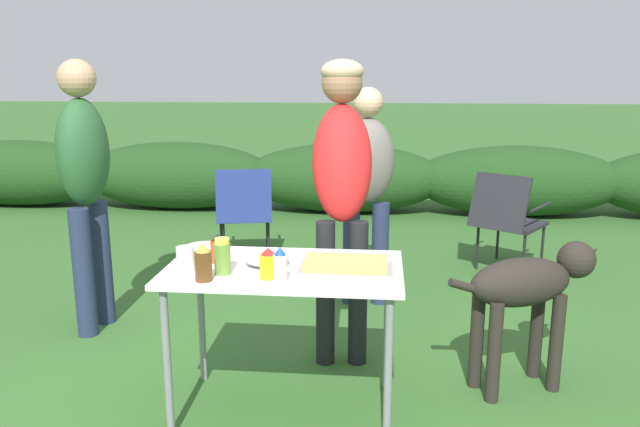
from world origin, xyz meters
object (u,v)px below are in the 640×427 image
(mixing_bowl, at_px, (267,258))
(mayo_bottle, at_px, (280,265))
(relish_jar, at_px, (222,257))
(standing_person_in_dark_puffer, at_px, (342,171))
(mustard_bottle, at_px, (268,264))
(standing_person_in_navy_coat, at_px, (367,178))
(folding_table, at_px, (284,282))
(paper_cup_stack, at_px, (185,259))
(plate_stack, at_px, (205,251))
(hot_sauce_bottle, at_px, (218,249))
(beer_bottle, at_px, (203,263))
(dog, at_px, (529,290))
(standing_person_in_red_jacket, at_px, (85,173))
(camp_chair_near_hedge, at_px, (244,209))
(camp_chair_green_behind_table, at_px, (507,216))
(food_tray, at_px, (346,266))

(mixing_bowl, relative_size, mayo_bottle, 1.35)
(relish_jar, relative_size, standing_person_in_dark_puffer, 0.10)
(mustard_bottle, bearing_deg, relish_jar, 169.38)
(standing_person_in_navy_coat, bearing_deg, folding_table, -106.59)
(paper_cup_stack, bearing_deg, plate_stack, 86.08)
(standing_person_in_dark_puffer, bearing_deg, paper_cup_stack, -135.54)
(standing_person_in_dark_puffer, bearing_deg, mayo_bottle, -108.34)
(hot_sauce_bottle, height_order, standing_person_in_dark_puffer, standing_person_in_dark_puffer)
(beer_bottle, relative_size, dog, 0.20)
(beer_bottle, relative_size, standing_person_in_red_jacket, 0.10)
(relish_jar, xyz_separation_m, standing_person_in_red_jacket, (-1.11, 1.01, 0.20))
(mixing_bowl, height_order, standing_person_in_navy_coat, standing_person_in_navy_coat)
(plate_stack, xyz_separation_m, mayo_bottle, (0.44, -0.36, 0.05))
(paper_cup_stack, bearing_deg, mixing_bowl, 19.80)
(mixing_bowl, bearing_deg, folding_table, -14.62)
(relish_jar, xyz_separation_m, camp_chair_near_hedge, (-0.47, 2.54, -0.35))
(camp_chair_near_hedge, bearing_deg, dog, -58.64)
(relish_jar, relative_size, dog, 0.20)
(relish_jar, height_order, camp_chair_green_behind_table, relish_jar)
(mixing_bowl, distance_m, mustard_bottle, 0.20)
(plate_stack, height_order, standing_person_in_red_jacket, standing_person_in_red_jacket)
(camp_chair_green_behind_table, bearing_deg, hot_sauce_bottle, -93.76)
(mixing_bowl, height_order, camp_chair_green_behind_table, camp_chair_green_behind_table)
(folding_table, relative_size, beer_bottle, 6.50)
(folding_table, bearing_deg, mayo_bottle, -85.56)
(paper_cup_stack, relative_size, standing_person_in_dark_puffer, 0.07)
(relish_jar, height_order, standing_person_in_dark_puffer, standing_person_in_dark_puffer)
(food_tray, bearing_deg, dog, 23.54)
(folding_table, distance_m, relish_jar, 0.33)
(paper_cup_stack, relative_size, relish_jar, 0.68)
(standing_person_in_navy_coat, bearing_deg, plate_stack, -123.08)
(mustard_bottle, relative_size, standing_person_in_navy_coat, 0.09)
(hot_sauce_bottle, height_order, mayo_bottle, mayo_bottle)
(mayo_bottle, bearing_deg, standing_person_in_navy_coat, 79.20)
(paper_cup_stack, xyz_separation_m, standing_person_in_red_jacket, (-0.93, 0.98, 0.22))
(beer_bottle, bearing_deg, food_tray, 17.38)
(hot_sauce_bottle, height_order, camp_chair_green_behind_table, hot_sauce_bottle)
(mustard_bottle, relative_size, dog, 0.16)
(plate_stack, distance_m, relish_jar, 0.33)
(plate_stack, xyz_separation_m, camp_chair_near_hedge, (-0.30, 2.26, -0.29))
(folding_table, bearing_deg, relish_jar, -153.55)
(mixing_bowl, relative_size, camp_chair_green_behind_table, 0.25)
(food_tray, distance_m, camp_chair_near_hedge, 2.67)
(paper_cup_stack, bearing_deg, mayo_bottle, -13.52)
(mixing_bowl, height_order, mustard_bottle, mustard_bottle)
(mixing_bowl, bearing_deg, paper_cup_stack, -160.20)
(relish_jar, bearing_deg, plate_stack, 120.24)
(plate_stack, height_order, mustard_bottle, mustard_bottle)
(relish_jar, height_order, mayo_bottle, relish_jar)
(mixing_bowl, xyz_separation_m, relish_jar, (-0.17, -0.15, 0.05))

